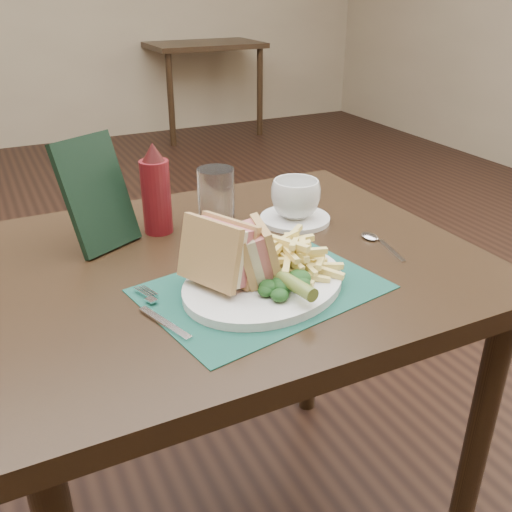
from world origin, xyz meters
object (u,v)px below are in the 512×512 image
Objects in this scene: drinking_glass at (216,200)px; sandwich_half_a at (210,256)px; coffee_cup at (296,199)px; check_presenter at (97,194)px; sandwich_half_b at (242,253)px; saucer at (295,219)px; placemat at (262,289)px; plate at (264,283)px; table_main at (233,411)px; table_bg_right at (202,88)px; ketchup_bottle at (156,189)px.

sandwich_half_a is at bearing -114.79° from drinking_glass.
coffee_cup is 0.41m from check_presenter.
sandwich_half_b is 0.32m from saucer.
check_presenter is (-0.20, 0.30, 0.10)m from placemat.
coffee_cup is (0.00, 0.00, 0.05)m from saucer.
coffee_cup is at bearing 55.95° from sandwich_half_b.
plate is at bearing -15.62° from sandwich_half_b.
table_main is at bearing 87.92° from sandwich_half_b.
check_presenter is at bearing 123.96° from placemat.
saucer is 0.69× the size of check_presenter.
sandwich_half_b is at bearing -136.24° from coffee_cup.
check_presenter reaches higher than table_bg_right.
table_bg_right is at bearing 71.71° from saucer.
ketchup_bottle is at bearing 112.49° from sandwich_half_b.
placemat reaches higher than table_main.
plate is 0.07m from sandwich_half_b.
check_presenter is at bearing -114.00° from table_bg_right.
sandwich_half_a is at bearing -111.03° from table_bg_right.
drinking_glass is at bearing 39.55° from sandwich_half_a.
saucer is (0.20, 0.10, 0.38)m from table_main.
coffee_cup is 0.17m from drinking_glass.
table_main is at bearing 68.36° from plate.
sandwich_half_a is 0.06m from sandwich_half_b.
coffee_cup is 0.48× the size of check_presenter.
sandwich_half_a reaches higher than coffee_cup.
drinking_glass is (0.06, 0.25, -0.00)m from sandwich_half_b.
sandwich_half_a is (-1.51, -3.93, 0.45)m from table_bg_right.
ketchup_bottle is at bearing 83.23° from plate.
saucer is at bearing 28.10° from plate.
check_presenter reaches higher than ketchup_bottle.
coffee_cup is (0.20, 0.10, 0.43)m from table_main.
table_bg_right is (1.42, 3.80, 0.00)m from table_main.
drinking_glass is (0.03, 0.27, 0.06)m from plate.
check_presenter reaches higher than placemat.
coffee_cup is at bearing -15.14° from ketchup_bottle.
ketchup_bottle is 0.12m from check_presenter.
coffee_cup reaches higher than table_main.
sandwich_half_a is at bearing -125.21° from table_main.
sandwich_half_b is at bearing 144.91° from placemat.
plate is at bearing -109.81° from table_bg_right.
plate is 1.61× the size of ketchup_bottle.
sandwich_half_a reaches higher than drinking_glass.
coffee_cup is (0.29, 0.22, -0.02)m from sandwich_half_a.
table_bg_right is at bearing 47.99° from plate.
ketchup_bottle is (-0.28, 0.08, 0.04)m from coffee_cup.
table_bg_right is at bearing 81.89° from sandwich_half_b.
placemat is (-1.42, -3.94, 0.38)m from table_bg_right.
check_presenter is at bearing 102.60° from plate.
saucer is at bearing -36.51° from check_presenter.
sandwich_half_a is at bearing -142.07° from saucer.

